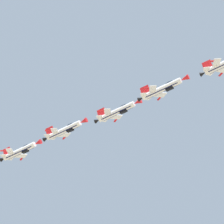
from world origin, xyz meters
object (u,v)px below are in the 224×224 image
at_px(fighter_jet_left_wing, 163,89).
at_px(fighter_jet_right_outer, 20,151).
at_px(fighter_jet_left_outer, 64,130).
at_px(fighter_jet_right_wing, 117,111).

distance_m(fighter_jet_left_wing, fighter_jet_right_outer, 50.95).
xyz_separation_m(fighter_jet_left_outer, fighter_jet_right_outer, (-13.62, 10.07, -0.27)).
bearing_deg(fighter_jet_left_outer, fighter_jet_right_wing, 95.98).
distance_m(fighter_jet_right_wing, fighter_jet_right_outer, 34.74).
height_order(fighter_jet_left_wing, fighter_jet_right_wing, fighter_jet_right_wing).
distance_m(fighter_jet_left_wing, fighter_jet_left_outer, 34.06).
height_order(fighter_jet_left_wing, fighter_jet_left_outer, fighter_jet_left_outer).
xyz_separation_m(fighter_jet_left_wing, fighter_jet_right_outer, (-40.56, 30.76, 2.22)).
relative_size(fighter_jet_left_wing, fighter_jet_right_wing, 1.00).
bearing_deg(fighter_jet_left_outer, fighter_jet_left_wing, 89.06).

